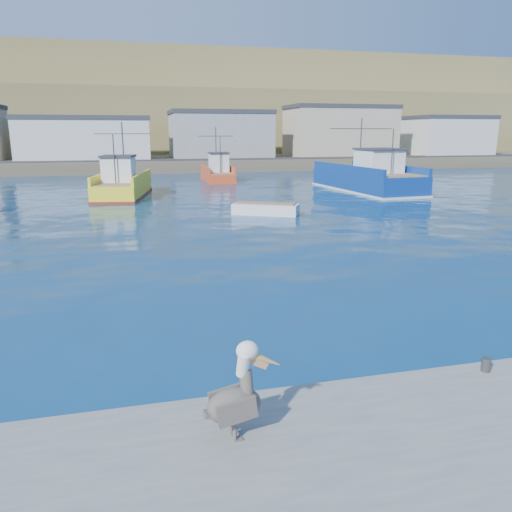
{
  "coord_description": "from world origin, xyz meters",
  "views": [
    {
      "loc": [
        -4.13,
        -11.63,
        5.45
      ],
      "look_at": [
        -0.08,
        4.38,
        1.34
      ],
      "focal_mm": 35.0,
      "sensor_mm": 36.0,
      "label": 1
    }
  ],
  "objects_px": {
    "trawler_yellow_b": "(123,185)",
    "pelican": "(237,397)",
    "boat_orange": "(218,172)",
    "skiff_mid": "(266,210)",
    "trawler_blue": "(368,178)"
  },
  "relations": [
    {
      "from": "trawler_yellow_b",
      "to": "skiff_mid",
      "type": "distance_m",
      "value": 15.68
    },
    {
      "from": "trawler_yellow_b",
      "to": "trawler_blue",
      "type": "relative_size",
      "value": 0.76
    },
    {
      "from": "trawler_yellow_b",
      "to": "skiff_mid",
      "type": "xyz_separation_m",
      "value": [
        9.46,
        -12.49,
        -0.68
      ]
    },
    {
      "from": "trawler_yellow_b",
      "to": "pelican",
      "type": "bearing_deg",
      "value": -86.83
    },
    {
      "from": "trawler_blue",
      "to": "pelican",
      "type": "relative_size",
      "value": 8.42
    },
    {
      "from": "pelican",
      "to": "trawler_yellow_b",
      "type": "bearing_deg",
      "value": 93.17
    },
    {
      "from": "trawler_blue",
      "to": "skiff_mid",
      "type": "xyz_separation_m",
      "value": [
        -13.19,
        -11.33,
        -0.87
      ]
    },
    {
      "from": "trawler_blue",
      "to": "boat_orange",
      "type": "height_order",
      "value": "trawler_blue"
    },
    {
      "from": "trawler_blue",
      "to": "boat_orange",
      "type": "xyz_separation_m",
      "value": [
        -12.24,
        12.89,
        -0.17
      ]
    },
    {
      "from": "trawler_yellow_b",
      "to": "skiff_mid",
      "type": "bearing_deg",
      "value": -52.87
    },
    {
      "from": "trawler_yellow_b",
      "to": "pelican",
      "type": "height_order",
      "value": "trawler_yellow_b"
    },
    {
      "from": "trawler_yellow_b",
      "to": "pelican",
      "type": "xyz_separation_m",
      "value": [
        2.09,
        -37.7,
        0.23
      ]
    },
    {
      "from": "skiff_mid",
      "to": "pelican",
      "type": "height_order",
      "value": "pelican"
    },
    {
      "from": "boat_orange",
      "to": "skiff_mid",
      "type": "height_order",
      "value": "boat_orange"
    },
    {
      "from": "trawler_yellow_b",
      "to": "boat_orange",
      "type": "bearing_deg",
      "value": 48.42
    }
  ]
}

